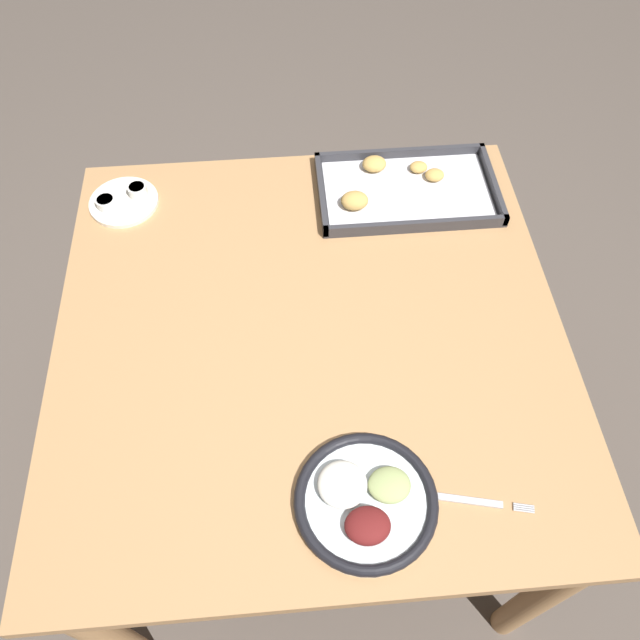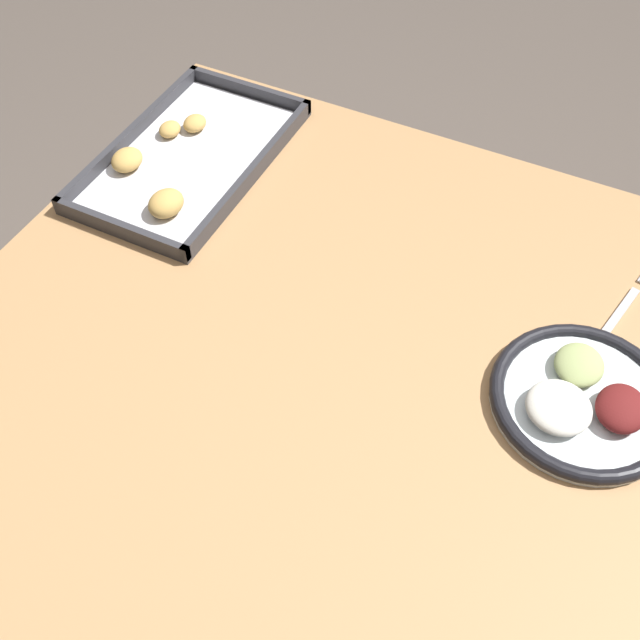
# 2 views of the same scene
# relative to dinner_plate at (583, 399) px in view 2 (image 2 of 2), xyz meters

# --- Properties ---
(ground_plane) EXTENTS (8.00, 8.00, 0.00)m
(ground_plane) POSITION_rel_dinner_plate_xyz_m (-0.07, 0.36, -0.77)
(ground_plane) COLOR #564C44
(dining_table) EXTENTS (1.03, 1.04, 0.76)m
(dining_table) POSITION_rel_dinner_plate_xyz_m (-0.07, 0.36, -0.12)
(dining_table) COLOR #AD7F51
(dining_table) RESTS_ON ground_plane
(dinner_plate) EXTENTS (0.25, 0.25, 0.04)m
(dinner_plate) POSITION_rel_dinner_plate_xyz_m (0.00, 0.00, 0.00)
(dinner_plate) COLOR silver
(dinner_plate) RESTS_ON dining_table
(fork) EXTENTS (0.22, 0.06, 0.00)m
(fork) POSITION_rel_dinner_plate_xyz_m (0.17, -0.01, -0.01)
(fork) COLOR #B2B2B7
(fork) RESTS_ON dining_table
(baking_tray) EXTENTS (0.42, 0.25, 0.04)m
(baking_tray) POSITION_rel_dinner_plate_xyz_m (0.18, 0.73, -0.00)
(baking_tray) COLOR #333338
(baking_tray) RESTS_ON dining_table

